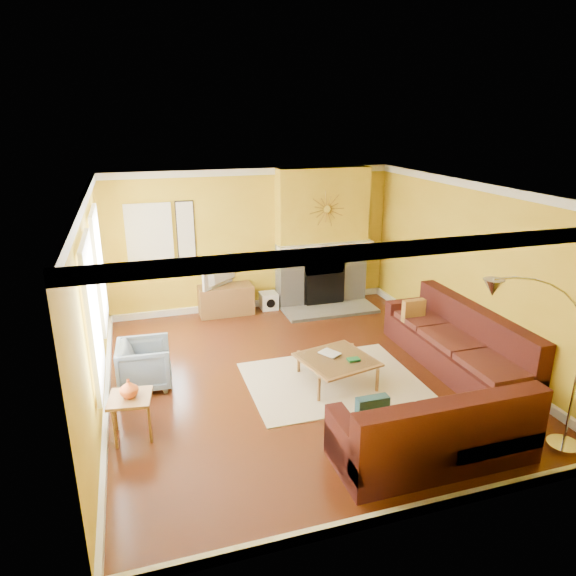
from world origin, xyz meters
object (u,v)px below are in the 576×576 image
object	(u,v)px
sectional_sofa	(406,361)
coffee_table	(337,370)
media_console	(226,300)
arc_lamp	(535,371)
armchair	(145,364)
side_table	(132,416)

from	to	relation	value
sectional_sofa	coffee_table	world-z (taller)	sectional_sofa
media_console	sectional_sofa	bearing A→B (deg)	-63.43
arc_lamp	coffee_table	bearing A→B (deg)	120.95
sectional_sofa	media_console	distance (m)	4.03
coffee_table	sectional_sofa	bearing A→B (deg)	-32.01
armchair	arc_lamp	size ratio (longest dim) A/B	0.34
sectional_sofa	media_console	size ratio (longest dim) A/B	3.61
sectional_sofa	media_console	xyz separation A→B (m)	(-1.80, 3.60, -0.17)
sectional_sofa	coffee_table	xyz separation A→B (m)	(-0.80, 0.50, -0.26)
coffee_table	side_table	world-z (taller)	side_table
sectional_sofa	media_console	bearing A→B (deg)	116.57
coffee_table	armchair	distance (m)	2.70
coffee_table	media_console	distance (m)	3.26
coffee_table	arc_lamp	size ratio (longest dim) A/B	0.44
coffee_table	side_table	bearing A→B (deg)	-169.88
sectional_sofa	arc_lamp	xyz separation A→B (m)	(0.52, -1.70, 0.62)
sectional_sofa	armchair	world-z (taller)	sectional_sofa
armchair	arc_lamp	xyz separation A→B (m)	(3.92, -2.90, 0.74)
media_console	side_table	size ratio (longest dim) A/B	1.94
arc_lamp	side_table	bearing A→B (deg)	157.57
coffee_table	armchair	size ratio (longest dim) A/B	1.31
media_console	arc_lamp	bearing A→B (deg)	-66.37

